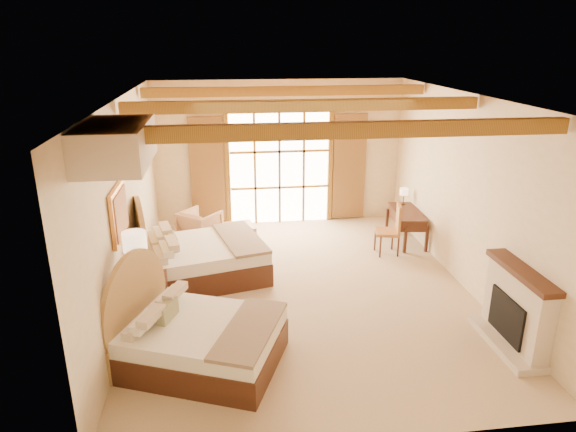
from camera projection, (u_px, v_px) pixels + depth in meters
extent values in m
plane|color=tan|center=(303.00, 290.00, 8.69)|extent=(7.00, 7.00, 0.00)
plane|color=beige|center=(279.00, 153.00, 11.43)|extent=(5.50, 0.00, 5.50)
plane|color=beige|center=(126.00, 207.00, 7.82)|extent=(0.00, 7.00, 7.00)
plane|color=beige|center=(468.00, 193.00, 8.49)|extent=(0.00, 7.00, 7.00)
plane|color=#AF6F30|center=(305.00, 97.00, 7.63)|extent=(7.00, 7.00, 0.00)
cube|color=white|center=(279.00, 169.00, 11.51)|extent=(2.20, 0.02, 2.50)
cube|color=olive|center=(207.00, 171.00, 11.29)|extent=(0.75, 0.06, 2.40)
cube|color=olive|center=(349.00, 167.00, 11.68)|extent=(0.75, 0.06, 2.40)
cube|color=#C2B59E|center=(517.00, 310.00, 6.95)|extent=(0.25, 1.30, 1.10)
cube|color=black|center=(511.00, 317.00, 6.98)|extent=(0.18, 0.80, 0.60)
cube|color=#C2B59E|center=(506.00, 342.00, 7.11)|extent=(0.45, 1.40, 0.10)
cube|color=#402316|center=(523.00, 272.00, 6.76)|extent=(0.30, 1.40, 0.08)
cube|color=#D48A3C|center=(119.00, 213.00, 7.07)|extent=(0.05, 0.95, 0.75)
cube|color=#C97D40|center=(121.00, 213.00, 7.08)|extent=(0.02, 0.82, 0.62)
cube|color=beige|center=(116.00, 144.00, 5.55)|extent=(0.70, 1.40, 0.45)
cube|color=#402316|center=(202.00, 350.00, 6.68)|extent=(2.35, 2.09, 0.38)
cube|color=silver|center=(201.00, 330.00, 6.59)|extent=(2.30, 2.05, 0.21)
cube|color=#857455|center=(252.00, 319.00, 6.63)|extent=(1.10, 1.61, 0.05)
cube|color=gray|center=(164.00, 318.00, 6.46)|extent=(0.25, 0.41, 0.23)
cube|color=#402316|center=(202.00, 267.00, 9.07)|extent=(2.43, 2.05, 0.41)
cube|color=silver|center=(201.00, 250.00, 8.96)|extent=(2.38, 2.01, 0.23)
cube|color=#857455|center=(242.00, 242.00, 9.01)|extent=(1.00, 1.73, 0.05)
cube|color=gray|center=(172.00, 239.00, 8.82)|extent=(0.22, 0.45, 0.25)
cube|color=#402316|center=(150.00, 297.00, 7.80)|extent=(0.56, 0.56, 0.63)
cylinder|color=#322517|center=(144.00, 330.00, 7.46)|extent=(0.22, 0.22, 0.03)
cylinder|color=#322517|center=(140.00, 289.00, 7.24)|extent=(0.04, 0.04, 1.31)
cylinder|color=#FFDEAC|center=(135.00, 242.00, 7.01)|extent=(0.33, 0.33, 0.27)
imported|color=tan|center=(200.00, 226.00, 10.66)|extent=(1.01, 1.02, 0.67)
cube|color=#AA7E48|center=(240.00, 235.00, 10.52)|extent=(0.68, 0.68, 0.42)
cube|color=#402316|center=(407.00, 212.00, 10.54)|extent=(0.67, 1.29, 0.04)
cube|color=#402316|center=(407.00, 217.00, 10.58)|extent=(0.65, 1.25, 0.19)
cube|color=#A77733|center=(387.00, 232.00, 10.01)|extent=(0.54, 0.54, 0.06)
cube|color=#A77733|center=(398.00, 217.00, 9.93)|extent=(0.15, 0.45, 0.55)
cylinder|color=#322517|center=(403.00, 204.00, 10.96)|extent=(0.11, 0.11, 0.02)
cylinder|color=#322517|center=(404.00, 198.00, 10.92)|extent=(0.02, 0.02, 0.25)
cylinder|color=#FFDEAC|center=(404.00, 192.00, 10.87)|extent=(0.18, 0.18, 0.14)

